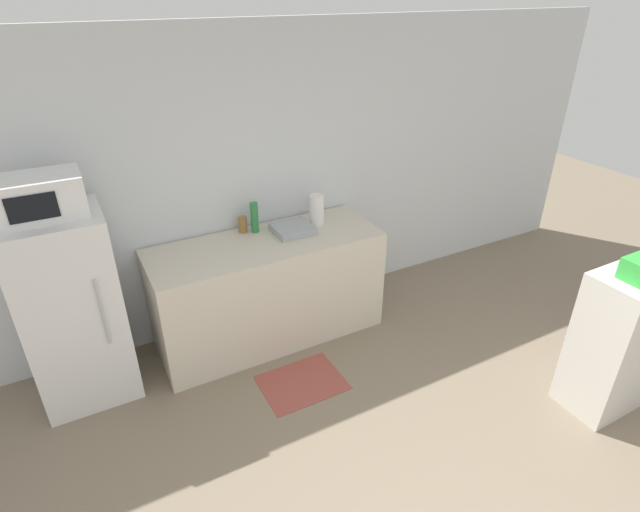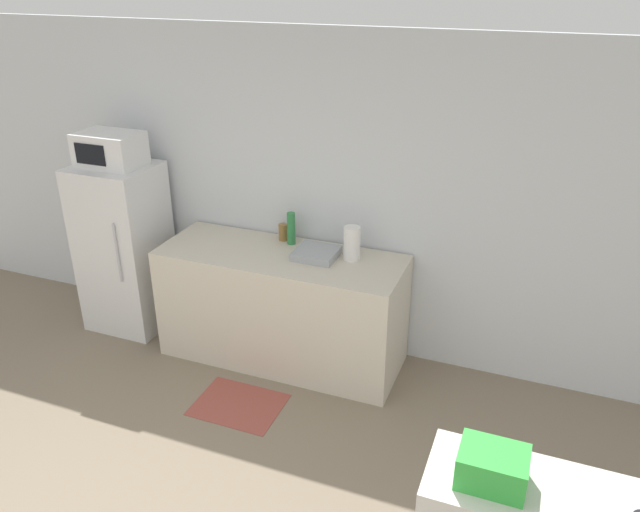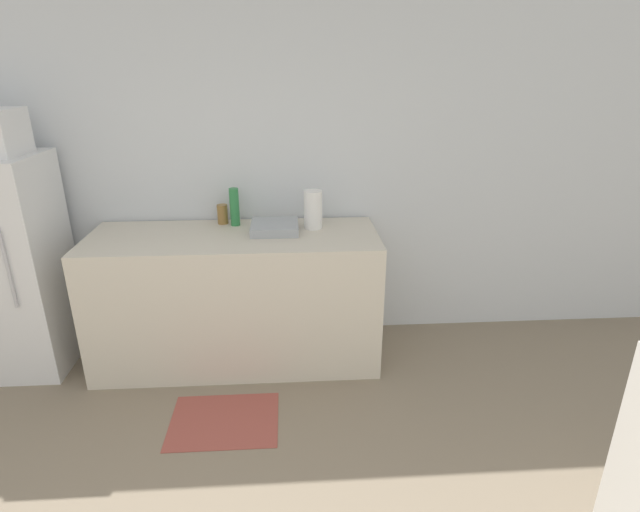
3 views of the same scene
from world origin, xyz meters
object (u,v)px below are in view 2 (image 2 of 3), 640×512
(microwave, at_px, (110,149))
(bottle_short, at_px, (283,232))
(paper_towel_roll, at_px, (352,243))
(bottle_tall, at_px, (291,228))
(refrigerator, at_px, (124,248))
(basket, at_px, (492,467))

(microwave, distance_m, bottle_short, 1.56)
(paper_towel_roll, bearing_deg, microwave, -176.88)
(microwave, distance_m, bottle_tall, 1.62)
(bottle_tall, xyz_separation_m, bottle_short, (-0.09, 0.05, -0.06))
(bottle_tall, bearing_deg, paper_towel_roll, -10.40)
(refrigerator, relative_size, bottle_short, 10.76)
(paper_towel_roll, bearing_deg, bottle_tall, 169.60)
(microwave, relative_size, basket, 1.90)
(refrigerator, relative_size, paper_towel_roll, 5.59)
(refrigerator, height_order, paper_towel_roll, refrigerator)
(bottle_tall, height_order, paper_towel_roll, same)
(bottle_short, xyz_separation_m, basket, (1.94, -2.26, 0.18))
(bottle_tall, bearing_deg, refrigerator, -172.02)
(microwave, xyz_separation_m, paper_towel_roll, (2.05, 0.11, -0.55))
(microwave, height_order, bottle_short, microwave)
(microwave, height_order, paper_towel_roll, microwave)
(basket, bearing_deg, refrigerator, 149.14)
(microwave, distance_m, paper_towel_roll, 2.13)
(bottle_tall, distance_m, paper_towel_roll, 0.56)
(basket, relative_size, paper_towel_roll, 1.02)
(refrigerator, relative_size, bottle_tall, 5.58)
(refrigerator, xyz_separation_m, basket, (3.35, -2.00, 0.44))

